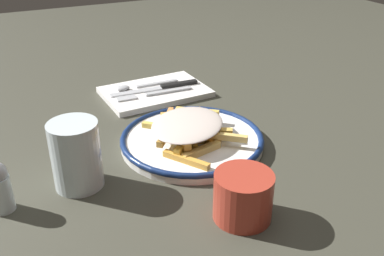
{
  "coord_description": "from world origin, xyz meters",
  "views": [
    {
      "loc": [
        -0.63,
        0.3,
        0.4
      ],
      "look_at": [
        0.0,
        0.0,
        0.04
      ],
      "focal_mm": 40.61,
      "sensor_mm": 36.0,
      "label": 1
    }
  ],
  "objects_px": {
    "plate": "(192,140)",
    "spoon": "(137,86)",
    "fries_heap": "(190,127)",
    "knife": "(163,87)",
    "fork": "(154,94)",
    "napkin": "(155,92)",
    "water_glass": "(76,155)",
    "coffee_mug": "(243,196)"
  },
  "relations": [
    {
      "from": "plate",
      "to": "spoon",
      "type": "height_order",
      "value": "spoon"
    },
    {
      "from": "plate",
      "to": "fries_heap",
      "type": "xyz_separation_m",
      "value": [
        0.0,
        0.0,
        0.02
      ]
    },
    {
      "from": "fries_heap",
      "to": "knife",
      "type": "height_order",
      "value": "fries_heap"
    },
    {
      "from": "fork",
      "to": "knife",
      "type": "xyz_separation_m",
      "value": [
        0.03,
        -0.03,
        0.0
      ]
    },
    {
      "from": "napkin",
      "to": "spoon",
      "type": "relative_size",
      "value": 1.53
    },
    {
      "from": "knife",
      "to": "water_glass",
      "type": "distance_m",
      "value": 0.39
    },
    {
      "from": "fries_heap",
      "to": "water_glass",
      "type": "xyz_separation_m",
      "value": [
        -0.04,
        0.21,
        0.02
      ]
    },
    {
      "from": "fries_heap",
      "to": "fork",
      "type": "xyz_separation_m",
      "value": [
        0.22,
        -0.02,
        -0.02
      ]
    },
    {
      "from": "water_glass",
      "to": "knife",
      "type": "bearing_deg",
      "value": -42.17
    },
    {
      "from": "knife",
      "to": "spoon",
      "type": "height_order",
      "value": "spoon"
    },
    {
      "from": "plate",
      "to": "spoon",
      "type": "bearing_deg",
      "value": 1.92
    },
    {
      "from": "plate",
      "to": "napkin",
      "type": "xyz_separation_m",
      "value": [
        0.25,
        -0.03,
        -0.0
      ]
    },
    {
      "from": "napkin",
      "to": "fries_heap",
      "type": "bearing_deg",
      "value": 173.44
    },
    {
      "from": "coffee_mug",
      "to": "fork",
      "type": "bearing_deg",
      "value": -4.99
    },
    {
      "from": "knife",
      "to": "water_glass",
      "type": "xyz_separation_m",
      "value": [
        -0.29,
        0.26,
        0.04
      ]
    },
    {
      "from": "fork",
      "to": "coffee_mug",
      "type": "relative_size",
      "value": 1.64
    },
    {
      "from": "plate",
      "to": "water_glass",
      "type": "xyz_separation_m",
      "value": [
        -0.04,
        0.21,
        0.04
      ]
    },
    {
      "from": "fries_heap",
      "to": "spoon",
      "type": "relative_size",
      "value": 1.4
    },
    {
      "from": "fries_heap",
      "to": "fork",
      "type": "relative_size",
      "value": 1.21
    },
    {
      "from": "spoon",
      "to": "coffee_mug",
      "type": "height_order",
      "value": "coffee_mug"
    },
    {
      "from": "fries_heap",
      "to": "spoon",
      "type": "height_order",
      "value": "fries_heap"
    },
    {
      "from": "spoon",
      "to": "coffee_mug",
      "type": "xyz_separation_m",
      "value": [
        -0.49,
        0.02,
        0.02
      ]
    },
    {
      "from": "plate",
      "to": "knife",
      "type": "relative_size",
      "value": 1.25
    },
    {
      "from": "knife",
      "to": "spoon",
      "type": "xyz_separation_m",
      "value": [
        0.03,
        0.05,
        0.0
      ]
    },
    {
      "from": "fries_heap",
      "to": "coffee_mug",
      "type": "bearing_deg",
      "value": 174.25
    },
    {
      "from": "napkin",
      "to": "coffee_mug",
      "type": "height_order",
      "value": "coffee_mug"
    },
    {
      "from": "plate",
      "to": "fork",
      "type": "height_order",
      "value": "plate"
    },
    {
      "from": "fries_heap",
      "to": "knife",
      "type": "bearing_deg",
      "value": -10.88
    },
    {
      "from": "plate",
      "to": "napkin",
      "type": "relative_size",
      "value": 1.13
    },
    {
      "from": "fries_heap",
      "to": "water_glass",
      "type": "height_order",
      "value": "water_glass"
    },
    {
      "from": "fork",
      "to": "water_glass",
      "type": "distance_m",
      "value": 0.35
    },
    {
      "from": "knife",
      "to": "spoon",
      "type": "relative_size",
      "value": 1.38
    },
    {
      "from": "fork",
      "to": "spoon",
      "type": "relative_size",
      "value": 1.16
    },
    {
      "from": "fries_heap",
      "to": "knife",
      "type": "distance_m",
      "value": 0.25
    },
    {
      "from": "fries_heap",
      "to": "knife",
      "type": "xyz_separation_m",
      "value": [
        0.25,
        -0.05,
        -0.02
      ]
    },
    {
      "from": "water_glass",
      "to": "fries_heap",
      "type": "bearing_deg",
      "value": -79.18
    },
    {
      "from": "knife",
      "to": "coffee_mug",
      "type": "height_order",
      "value": "coffee_mug"
    },
    {
      "from": "fork",
      "to": "coffee_mug",
      "type": "bearing_deg",
      "value": 175.01
    },
    {
      "from": "fork",
      "to": "water_glass",
      "type": "height_order",
      "value": "water_glass"
    },
    {
      "from": "napkin",
      "to": "knife",
      "type": "xyz_separation_m",
      "value": [
        -0.0,
        -0.02,
        0.01
      ]
    },
    {
      "from": "napkin",
      "to": "fork",
      "type": "xyz_separation_m",
      "value": [
        -0.03,
        0.01,
        0.01
      ]
    },
    {
      "from": "plate",
      "to": "napkin",
      "type": "distance_m",
      "value": 0.25
    }
  ]
}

